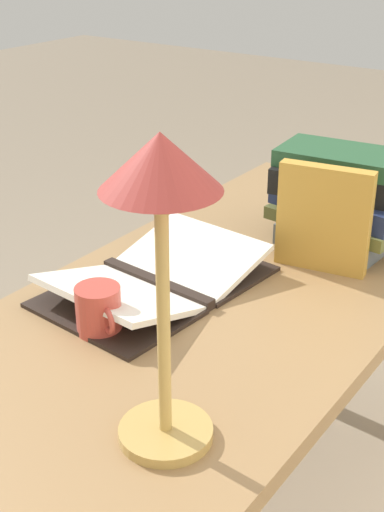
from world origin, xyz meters
name	(u,v)px	position (x,y,z in m)	size (l,w,h in m)	color
reading_desk	(220,335)	(0.00, 0.00, 0.64)	(1.53, 0.67, 0.73)	#937047
open_book	(157,279)	(0.06, -0.11, 0.75)	(0.47, 0.33, 0.06)	black
book_stack_tall	(343,198)	(-0.35, 0.09, 0.84)	(0.22, 0.32, 0.21)	slate
book_standing_upright	(323,219)	(-0.21, 0.11, 0.85)	(0.06, 0.19, 0.22)	#BC8933
reading_lamp	(161,215)	(0.41, 0.17, 1.07)	(0.15, 0.15, 0.44)	tan
coffee_mug	(99,310)	(0.25, -0.10, 0.78)	(0.08, 0.10, 0.09)	#B74238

